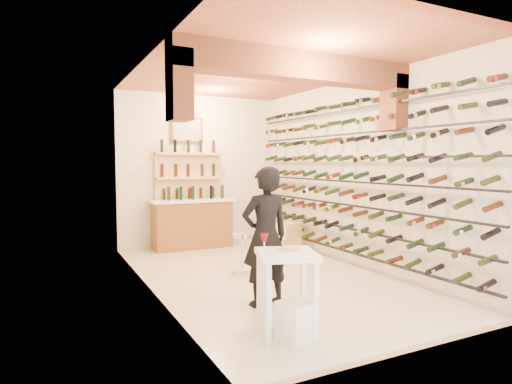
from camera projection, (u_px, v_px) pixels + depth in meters
ground at (265, 276)px, 6.73m from camera, size 6.00×6.00×0.00m
room_shell at (273, 130)px, 6.34m from camera, size 3.52×6.02×3.21m
wine_rack at (345, 176)px, 7.30m from camera, size 0.32×5.70×2.56m
back_counter at (192, 222)px, 8.92m from camera, size 1.70×0.62×1.29m
back_shelving at (189, 191)px, 9.09m from camera, size 1.40×0.31×2.73m
tasting_table at (286, 266)px, 4.45m from camera, size 0.75×0.75×1.04m
white_stool at (296, 321)px, 4.32m from camera, size 0.37×0.37×0.39m
person at (265, 236)px, 5.32m from camera, size 0.64×0.42×1.73m
chrome_barstool at (242, 251)px, 6.80m from camera, size 0.34×0.34×0.66m
crate_lower at (287, 244)px, 8.58m from camera, size 0.50×0.38×0.28m
crate_upper at (287, 230)px, 8.56m from camera, size 0.60×0.51×0.30m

